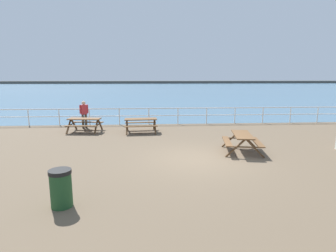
{
  "coord_description": "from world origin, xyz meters",
  "views": [
    {
      "loc": [
        -1.85,
        -10.27,
        3.22
      ],
      "look_at": [
        -0.99,
        2.74,
        0.8
      ],
      "focal_mm": 29.64,
      "sensor_mm": 36.0,
      "label": 1
    }
  ],
  "objects_px": {
    "picnic_table_near_left": "(242,139)",
    "visitor": "(84,113)",
    "litter_bin": "(61,188)",
    "picnic_table_mid_centre": "(141,122)",
    "picnic_table_near_right": "(85,122)"
  },
  "relations": [
    {
      "from": "picnic_table_near_left",
      "to": "visitor",
      "type": "height_order",
      "value": "visitor"
    },
    {
      "from": "picnic_table_mid_centre",
      "to": "visitor",
      "type": "relative_size",
      "value": 1.13
    },
    {
      "from": "litter_bin",
      "to": "picnic_table_near_left",
      "type": "bearing_deg",
      "value": 36.79
    },
    {
      "from": "picnic_table_mid_centre",
      "to": "picnic_table_near_right",
      "type": "bearing_deg",
      "value": 171.47
    },
    {
      "from": "picnic_table_near_right",
      "to": "visitor",
      "type": "bearing_deg",
      "value": 109.67
    },
    {
      "from": "visitor",
      "to": "litter_bin",
      "type": "bearing_deg",
      "value": 160.93
    },
    {
      "from": "picnic_table_mid_centre",
      "to": "litter_bin",
      "type": "distance_m",
      "value": 9.12
    },
    {
      "from": "litter_bin",
      "to": "picnic_table_mid_centre",
      "type": "bearing_deg",
      "value": 79.38
    },
    {
      "from": "picnic_table_near_left",
      "to": "visitor",
      "type": "xyz_separation_m",
      "value": [
        -7.84,
        5.87,
        0.36
      ]
    },
    {
      "from": "picnic_table_mid_centre",
      "to": "visitor",
      "type": "xyz_separation_m",
      "value": [
        -3.46,
        1.43,
        0.36
      ]
    },
    {
      "from": "visitor",
      "to": "litter_bin",
      "type": "relative_size",
      "value": 1.75
    },
    {
      "from": "picnic_table_near_right",
      "to": "picnic_table_mid_centre",
      "type": "bearing_deg",
      "value": 1.05
    },
    {
      "from": "picnic_table_mid_centre",
      "to": "picnic_table_near_left",
      "type": "bearing_deg",
      "value": -48.34
    },
    {
      "from": "picnic_table_near_left",
      "to": "picnic_table_mid_centre",
      "type": "xyz_separation_m",
      "value": [
        -4.37,
        4.44,
        0.0
      ]
    },
    {
      "from": "picnic_table_near_left",
      "to": "picnic_table_mid_centre",
      "type": "bearing_deg",
      "value": 54.01
    }
  ]
}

